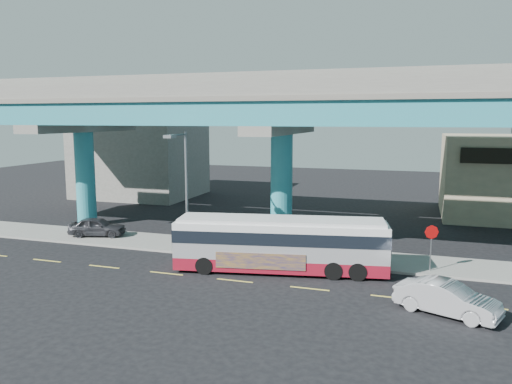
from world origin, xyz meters
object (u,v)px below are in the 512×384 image
(transit_bus, at_px, (281,242))
(parked_car, at_px, (97,227))
(street_lamp, at_px, (182,175))
(sedan, at_px, (447,298))
(stop_sign, at_px, (431,238))

(transit_bus, bearing_deg, parked_car, 156.09)
(parked_car, height_order, street_lamp, street_lamp)
(sedan, bearing_deg, parked_car, 94.39)
(parked_car, bearing_deg, transit_bus, -119.92)
(transit_bus, height_order, sedan, transit_bus)
(street_lamp, bearing_deg, stop_sign, 2.88)
(parked_car, distance_m, stop_sign, 22.45)
(sedan, distance_m, street_lamp, 16.55)
(stop_sign, bearing_deg, transit_bus, -163.98)
(sedan, height_order, parked_car, parked_car)
(transit_bus, distance_m, stop_sign, 8.20)
(sedan, distance_m, parked_car, 24.08)
(street_lamp, relative_size, stop_sign, 2.93)
(transit_bus, bearing_deg, sedan, -34.16)
(parked_car, bearing_deg, street_lamp, -121.38)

